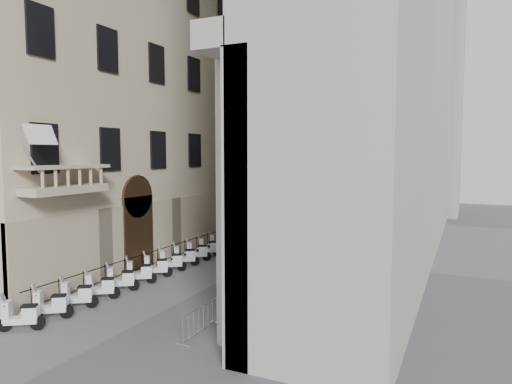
% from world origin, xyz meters
% --- Properties ---
extents(left_building, '(5.00, 36.00, 34.00)m').
position_xyz_m(left_building, '(-7.50, 22.00, 17.00)').
color(left_building, beige).
rests_on(left_building, ground).
extents(far_building, '(22.00, 10.00, 30.00)m').
position_xyz_m(far_building, '(0.00, 48.00, 15.00)').
color(far_building, '#A5A29C').
rests_on(far_building, ground).
extents(iron_fence, '(0.30, 28.00, 1.40)m').
position_xyz_m(iron_fence, '(-4.30, 18.00, 0.00)').
color(iron_fence, black).
rests_on(iron_fence, ground).
extents(blue_awning, '(1.60, 3.00, 3.00)m').
position_xyz_m(blue_awning, '(4.15, 26.00, 0.00)').
color(blue_awning, navy).
rests_on(blue_awning, ground).
extents(flag, '(1.00, 1.40, 8.20)m').
position_xyz_m(flag, '(-4.00, 5.00, 0.00)').
color(flag, '#9E0C11').
rests_on(flag, ground).
extents(scooter_0, '(1.48, 1.23, 1.50)m').
position_xyz_m(scooter_0, '(-3.58, 3.47, 0.00)').
color(scooter_0, white).
rests_on(scooter_0, ground).
extents(scooter_1, '(1.48, 1.23, 1.50)m').
position_xyz_m(scooter_1, '(-3.58, 4.87, 0.00)').
color(scooter_1, white).
rests_on(scooter_1, ground).
extents(scooter_2, '(1.48, 1.23, 1.50)m').
position_xyz_m(scooter_2, '(-3.58, 6.27, 0.00)').
color(scooter_2, white).
rests_on(scooter_2, ground).
extents(scooter_3, '(1.48, 1.23, 1.50)m').
position_xyz_m(scooter_3, '(-3.58, 7.66, 0.00)').
color(scooter_3, white).
rests_on(scooter_3, ground).
extents(scooter_4, '(1.48, 1.23, 1.50)m').
position_xyz_m(scooter_4, '(-3.58, 9.06, 0.00)').
color(scooter_4, white).
rests_on(scooter_4, ground).
extents(scooter_5, '(1.48, 1.23, 1.50)m').
position_xyz_m(scooter_5, '(-3.58, 10.46, 0.00)').
color(scooter_5, white).
rests_on(scooter_5, ground).
extents(scooter_6, '(1.48, 1.23, 1.50)m').
position_xyz_m(scooter_6, '(-3.58, 11.86, 0.00)').
color(scooter_6, white).
rests_on(scooter_6, ground).
extents(scooter_7, '(1.48, 1.23, 1.50)m').
position_xyz_m(scooter_7, '(-3.58, 13.25, 0.00)').
color(scooter_7, white).
rests_on(scooter_7, ground).
extents(scooter_8, '(1.48, 1.23, 1.50)m').
position_xyz_m(scooter_8, '(-3.58, 14.65, 0.00)').
color(scooter_8, white).
rests_on(scooter_8, ground).
extents(scooter_9, '(1.48, 1.23, 1.50)m').
position_xyz_m(scooter_9, '(-3.58, 16.05, 0.00)').
color(scooter_9, white).
rests_on(scooter_9, ground).
extents(scooter_10, '(1.48, 1.23, 1.50)m').
position_xyz_m(scooter_10, '(-3.58, 17.45, 0.00)').
color(scooter_10, white).
rests_on(scooter_10, ground).
extents(scooter_11, '(1.48, 1.23, 1.50)m').
position_xyz_m(scooter_11, '(-3.58, 18.85, 0.00)').
color(scooter_11, white).
rests_on(scooter_11, ground).
extents(barrier_0, '(0.60, 2.40, 1.10)m').
position_xyz_m(barrier_0, '(2.82, 6.11, 0.00)').
color(barrier_0, '#B0B3B8').
rests_on(barrier_0, ground).
extents(barrier_1, '(0.60, 2.40, 1.10)m').
position_xyz_m(barrier_1, '(2.82, 8.61, 0.00)').
color(barrier_1, '#B0B3B8').
rests_on(barrier_1, ground).
extents(barrier_2, '(0.60, 2.40, 1.10)m').
position_xyz_m(barrier_2, '(2.82, 11.11, 0.00)').
color(barrier_2, '#B0B3B8').
rests_on(barrier_2, ground).
extents(barrier_3, '(0.60, 2.40, 1.10)m').
position_xyz_m(barrier_3, '(2.82, 13.61, 0.00)').
color(barrier_3, '#B0B3B8').
rests_on(barrier_3, ground).
extents(barrier_4, '(0.60, 2.40, 1.10)m').
position_xyz_m(barrier_4, '(2.82, 16.11, 0.00)').
color(barrier_4, '#B0B3B8').
rests_on(barrier_4, ground).
extents(barrier_5, '(0.60, 2.40, 1.10)m').
position_xyz_m(barrier_5, '(2.82, 18.61, 0.00)').
color(barrier_5, '#B0B3B8').
rests_on(barrier_5, ground).
extents(barrier_6, '(0.60, 2.40, 1.10)m').
position_xyz_m(barrier_6, '(2.82, 21.11, 0.00)').
color(barrier_6, '#B0B3B8').
rests_on(barrier_6, ground).
extents(barrier_7, '(0.60, 2.40, 1.10)m').
position_xyz_m(barrier_7, '(2.82, 23.61, 0.00)').
color(barrier_7, '#B0B3B8').
rests_on(barrier_7, ground).
extents(security_tent, '(3.94, 3.94, 3.20)m').
position_xyz_m(security_tent, '(-1.78, 28.79, 2.67)').
color(security_tent, white).
rests_on(security_tent, ground).
extents(street_lamp, '(2.58, 0.54, 7.93)m').
position_xyz_m(street_lamp, '(-2.33, 27.96, 4.71)').
color(street_lamp, gray).
rests_on(street_lamp, ground).
extents(info_kiosk, '(0.32, 0.88, 1.85)m').
position_xyz_m(info_kiosk, '(-2.73, 19.04, 0.93)').
color(info_kiosk, black).
rests_on(info_kiosk, ground).
extents(pedestrian_a, '(0.75, 0.60, 1.79)m').
position_xyz_m(pedestrian_a, '(-0.47, 24.48, 0.89)').
color(pedestrian_a, '#0C1533').
rests_on(pedestrian_a, ground).
extents(pedestrian_b, '(0.87, 0.69, 1.71)m').
position_xyz_m(pedestrian_b, '(2.45, 32.82, 0.86)').
color(pedestrian_b, black).
rests_on(pedestrian_b, ground).
extents(pedestrian_c, '(0.91, 0.68, 1.70)m').
position_xyz_m(pedestrian_c, '(0.87, 36.00, 0.85)').
color(pedestrian_c, black).
rests_on(pedestrian_c, ground).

